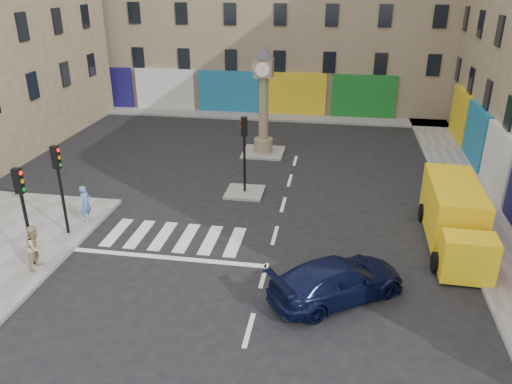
% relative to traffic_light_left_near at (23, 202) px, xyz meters
% --- Properties ---
extents(ground, '(120.00, 120.00, 0.00)m').
position_rel_traffic_light_left_near_xyz_m(ground, '(8.30, -0.20, -2.62)').
color(ground, black).
rests_on(ground, ground).
extents(sidewalk_right, '(2.60, 30.00, 0.15)m').
position_rel_traffic_light_left_near_xyz_m(sidewalk_right, '(17.00, 9.80, -2.55)').
color(sidewalk_right, gray).
rests_on(sidewalk_right, ground).
extents(sidewalk_far, '(32.00, 2.40, 0.15)m').
position_rel_traffic_light_left_near_xyz_m(sidewalk_far, '(4.30, 22.00, -2.55)').
color(sidewalk_far, gray).
rests_on(sidewalk_far, ground).
extents(island_near, '(1.80, 1.80, 0.12)m').
position_rel_traffic_light_left_near_xyz_m(island_near, '(6.30, 7.80, -2.56)').
color(island_near, gray).
rests_on(island_near, ground).
extents(island_far, '(2.40, 2.40, 0.12)m').
position_rel_traffic_light_left_near_xyz_m(island_far, '(6.30, 13.80, -2.56)').
color(island_far, gray).
rests_on(island_far, ground).
extents(traffic_light_left_near, '(0.28, 0.22, 3.70)m').
position_rel_traffic_light_left_near_xyz_m(traffic_light_left_near, '(0.00, 0.00, 0.00)').
color(traffic_light_left_near, black).
rests_on(traffic_light_left_near, sidewalk_left).
extents(traffic_light_left_far, '(0.28, 0.22, 3.70)m').
position_rel_traffic_light_left_near_xyz_m(traffic_light_left_far, '(0.00, 2.40, 0.00)').
color(traffic_light_left_far, black).
rests_on(traffic_light_left_far, sidewalk_left).
extents(traffic_light_island, '(0.28, 0.22, 3.70)m').
position_rel_traffic_light_left_near_xyz_m(traffic_light_island, '(6.30, 7.80, -0.03)').
color(traffic_light_island, black).
rests_on(traffic_light_island, island_near).
extents(clock_pillar, '(1.20, 1.20, 6.10)m').
position_rel_traffic_light_left_near_xyz_m(clock_pillar, '(6.30, 13.80, 0.93)').
color(clock_pillar, '#988764').
rests_on(clock_pillar, island_far).
extents(navy_sedan, '(4.91, 4.31, 1.36)m').
position_rel_traffic_light_left_near_xyz_m(navy_sedan, '(10.85, -0.09, -1.94)').
color(navy_sedan, black).
rests_on(navy_sedan, ground).
extents(yellow_van, '(2.22, 6.23, 2.25)m').
position_rel_traffic_light_left_near_xyz_m(yellow_van, '(15.30, 4.46, -1.50)').
color(yellow_van, yellow).
rests_on(yellow_van, ground).
extents(pedestrian_blue, '(0.49, 0.64, 1.60)m').
position_rel_traffic_light_left_near_xyz_m(pedestrian_blue, '(0.30, 3.52, -1.67)').
color(pedestrian_blue, '#5576C3').
rests_on(pedestrian_blue, sidewalk_left).
extents(pedestrian_tan, '(0.67, 0.84, 1.65)m').
position_rel_traffic_light_left_near_xyz_m(pedestrian_tan, '(0.30, -0.19, -1.65)').
color(pedestrian_tan, tan).
rests_on(pedestrian_tan, sidewalk_left).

